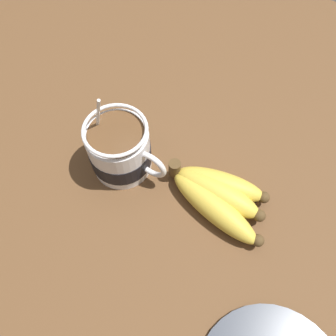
% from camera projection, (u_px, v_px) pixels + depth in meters
% --- Properties ---
extents(table, '(1.30, 1.30, 0.03)m').
position_uv_depth(table, '(167.00, 191.00, 0.56)').
color(table, brown).
rests_on(table, ground).
extents(coffee_mug, '(0.14, 0.10, 0.16)m').
position_uv_depth(coffee_mug, '(120.00, 151.00, 0.53)').
color(coffee_mug, silver).
rests_on(coffee_mug, table).
extents(banana_bunch, '(0.19, 0.11, 0.04)m').
position_uv_depth(banana_bunch, '(218.00, 195.00, 0.52)').
color(banana_bunch, '#4C381E').
rests_on(banana_bunch, table).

